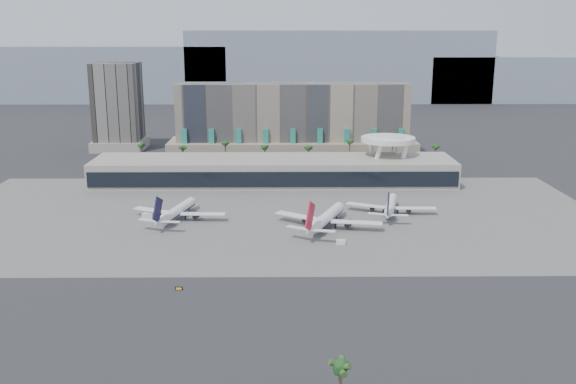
{
  "coord_description": "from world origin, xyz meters",
  "views": [
    {
      "loc": [
        4.04,
        -188.01,
        71.44
      ],
      "look_at": [
        6.18,
        40.0,
        13.36
      ],
      "focal_mm": 40.0,
      "sensor_mm": 36.0,
      "label": 1
    }
  ],
  "objects_px": {
    "airliner_right": "(391,206)",
    "airliner_left": "(177,211)",
    "airliner_centre": "(326,218)",
    "service_vehicle_b": "(341,242)",
    "service_vehicle_a": "(148,216)",
    "taxiway_sign": "(179,288)"
  },
  "relations": [
    {
      "from": "airliner_right",
      "to": "service_vehicle_b",
      "type": "distance_m",
      "value": 44.0
    },
    {
      "from": "airliner_right",
      "to": "taxiway_sign",
      "type": "relative_size",
      "value": 17.1
    },
    {
      "from": "service_vehicle_a",
      "to": "airliner_centre",
      "type": "bearing_deg",
      "value": -7.41
    },
    {
      "from": "airliner_left",
      "to": "service_vehicle_a",
      "type": "relative_size",
      "value": 9.25
    },
    {
      "from": "airliner_left",
      "to": "service_vehicle_a",
      "type": "height_order",
      "value": "airliner_left"
    },
    {
      "from": "service_vehicle_b",
      "to": "service_vehicle_a",
      "type": "bearing_deg",
      "value": 164.57
    },
    {
      "from": "airliner_right",
      "to": "service_vehicle_a",
      "type": "distance_m",
      "value": 95.69
    },
    {
      "from": "airliner_right",
      "to": "service_vehicle_a",
      "type": "height_order",
      "value": "airliner_right"
    },
    {
      "from": "airliner_centre",
      "to": "airliner_right",
      "type": "relative_size",
      "value": 1.11
    },
    {
      "from": "airliner_left",
      "to": "taxiway_sign",
      "type": "relative_size",
      "value": 17.97
    },
    {
      "from": "airliner_left",
      "to": "airliner_centre",
      "type": "bearing_deg",
      "value": 3.96
    },
    {
      "from": "airliner_centre",
      "to": "service_vehicle_b",
      "type": "distance_m",
      "value": 19.56
    },
    {
      "from": "airliner_left",
      "to": "airliner_centre",
      "type": "relative_size",
      "value": 0.95
    },
    {
      "from": "airliner_right",
      "to": "service_vehicle_b",
      "type": "xyz_separation_m",
      "value": [
        -23.1,
        -37.37,
        -2.42
      ]
    },
    {
      "from": "taxiway_sign",
      "to": "service_vehicle_a",
      "type": "bearing_deg",
      "value": 108.97
    },
    {
      "from": "service_vehicle_b",
      "to": "airliner_centre",
      "type": "bearing_deg",
      "value": 109.43
    },
    {
      "from": "service_vehicle_a",
      "to": "taxiway_sign",
      "type": "bearing_deg",
      "value": -68.77
    },
    {
      "from": "airliner_right",
      "to": "airliner_left",
      "type": "bearing_deg",
      "value": -161.62
    },
    {
      "from": "airliner_right",
      "to": "airliner_centre",
      "type": "bearing_deg",
      "value": -132.34
    },
    {
      "from": "service_vehicle_a",
      "to": "taxiway_sign",
      "type": "distance_m",
      "value": 74.58
    },
    {
      "from": "airliner_left",
      "to": "service_vehicle_b",
      "type": "height_order",
      "value": "airliner_left"
    },
    {
      "from": "service_vehicle_b",
      "to": "taxiway_sign",
      "type": "xyz_separation_m",
      "value": [
        -49.23,
        -39.13,
        -0.33
      ]
    }
  ]
}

